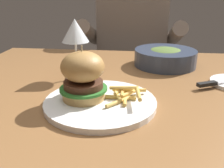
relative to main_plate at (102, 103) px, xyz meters
The scene contains 8 objects.
dining_table 0.20m from the main_plate, 57.40° to the left, with size 1.19×0.83×0.74m.
main_plate is the anchor object (origin of this frame).
burger_sandwich 0.08m from the main_plate, behind, with size 0.11×0.11×0.13m.
fries_pile 0.06m from the main_plate, 12.35° to the left, with size 0.10×0.10×0.03m.
wine_glass 0.25m from the main_plate, 119.15° to the left, with size 0.08×0.08×0.18m.
table_knife 0.36m from the main_plate, 26.04° to the left, with size 0.19×0.10×0.01m.
soup_bowl 0.39m from the main_plate, 62.90° to the left, with size 0.22×0.22×0.06m.
diner_person 0.85m from the main_plate, 87.11° to the left, with size 0.51×0.36×1.18m.
Camera 1 is at (-0.00, -0.68, 1.00)m, focal length 40.00 mm.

